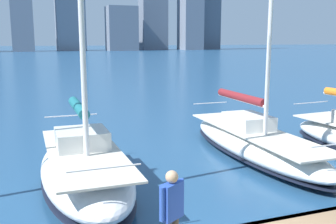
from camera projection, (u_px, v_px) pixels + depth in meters
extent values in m
cube|color=slate|center=(153.00, 8.00, 174.24)|extent=(11.44, 8.23, 36.86)
cube|color=slate|center=(122.00, 29.00, 162.43)|extent=(12.21, 8.86, 18.02)
cube|color=slate|center=(70.00, 22.00, 162.34)|extent=(11.36, 11.08, 23.50)
cylinder|color=silver|center=(311.00, 103.00, 18.62)|extent=(2.07, 0.17, 0.04)
ellipsoid|color=white|center=(255.00, 145.00, 15.45)|extent=(2.41, 8.97, 0.99)
ellipsoid|color=black|center=(254.00, 151.00, 15.50)|extent=(2.42, 9.02, 0.10)
cube|color=beige|center=(255.00, 132.00, 15.36)|extent=(1.98, 7.89, 0.06)
cube|color=silver|center=(248.00, 121.00, 15.80)|extent=(1.42, 1.98, 0.55)
cylinder|color=silver|center=(240.00, 100.00, 16.28)|extent=(0.15, 3.76, 0.12)
cylinder|color=maroon|center=(241.00, 97.00, 16.26)|extent=(0.35, 3.46, 0.32)
cylinder|color=silver|center=(333.00, 145.00, 11.45)|extent=(1.52, 0.05, 0.04)
cylinder|color=silver|center=(210.00, 103.00, 18.99)|extent=(1.75, 0.05, 0.04)
ellipsoid|color=white|center=(85.00, 172.00, 11.91)|extent=(2.59, 7.13, 1.22)
ellipsoid|color=black|center=(85.00, 182.00, 11.97)|extent=(2.61, 7.16, 0.10)
cube|color=beige|center=(84.00, 152.00, 11.80)|extent=(2.13, 6.27, 0.06)
cube|color=silver|center=(82.00, 138.00, 12.14)|extent=(1.54, 1.57, 0.55)
cylinder|color=silver|center=(78.00, 111.00, 12.49)|extent=(0.13, 2.99, 0.12)
cylinder|color=#19606B|center=(78.00, 107.00, 12.47)|extent=(0.33, 2.75, 0.32)
cylinder|color=silver|center=(105.00, 168.00, 8.68)|extent=(1.66, 0.05, 0.04)
cylinder|color=silver|center=(71.00, 116.00, 14.66)|extent=(1.92, 0.05, 0.04)
cube|color=#284CB7|center=(172.00, 201.00, 6.97)|extent=(0.49, 0.40, 0.67)
cylinder|color=#284CB7|center=(162.00, 204.00, 6.76)|extent=(0.10, 0.10, 0.62)
cylinder|color=#284CB7|center=(181.00, 195.00, 7.16)|extent=(0.10, 0.10, 0.62)
sphere|color=tan|center=(172.00, 177.00, 6.89)|extent=(0.23, 0.23, 0.23)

